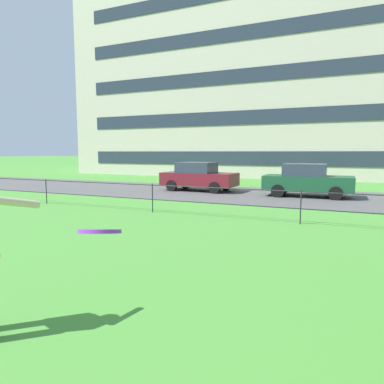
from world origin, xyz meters
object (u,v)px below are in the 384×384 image
(car_dark_green_far_right, at_px, (307,180))
(apartment_building_background, at_px, (252,73))
(car_maroon_center, at_px, (198,176))
(frisbee, at_px, (100,231))

(car_dark_green_far_right, height_order, apartment_building_background, apartment_building_background)
(car_maroon_center, height_order, car_dark_green_far_right, same)
(apartment_building_background, bearing_deg, car_dark_green_far_right, -67.36)
(car_maroon_center, xyz_separation_m, car_dark_green_far_right, (5.61, -0.21, 0.00))
(car_maroon_center, xyz_separation_m, apartment_building_background, (-1.64, 17.17, 8.96))
(car_maroon_center, relative_size, apartment_building_background, 0.13)
(car_dark_green_far_right, distance_m, apartment_building_background, 20.85)
(frisbee, distance_m, apartment_building_background, 34.61)
(car_dark_green_far_right, xyz_separation_m, apartment_building_background, (-7.25, 17.38, 8.96))
(car_dark_green_far_right, bearing_deg, frisbee, -88.72)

